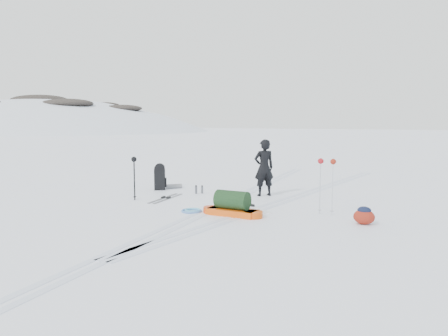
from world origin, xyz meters
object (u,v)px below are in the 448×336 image
at_px(skier, 264,168).
at_px(expedition_rucksack, 162,178).
at_px(pulk_sled, 232,206).
at_px(ski_poles_black, 134,165).

xyz_separation_m(skier, expedition_rucksack, (-3.33, -0.39, -0.44)).
bearing_deg(pulk_sled, expedition_rucksack, 148.85).
height_order(skier, ski_poles_black, skier).
distance_m(skier, pulk_sled, 2.88).
relative_size(pulk_sled, ski_poles_black, 1.27).
bearing_deg(expedition_rucksack, skier, -22.53).
bearing_deg(skier, pulk_sled, 52.55).
bearing_deg(skier, expedition_rucksack, -36.86).
distance_m(expedition_rucksack, ski_poles_black, 1.94).
height_order(expedition_rucksack, ski_poles_black, ski_poles_black).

